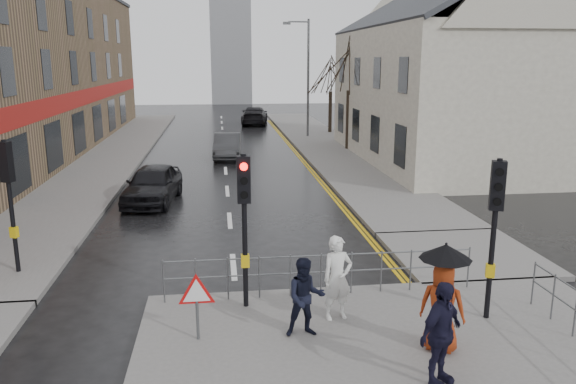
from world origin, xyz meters
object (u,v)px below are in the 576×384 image
object	(u,v)px
car_parked	(153,184)
car_mid	(227,146)
pedestrian_b	(306,297)
pedestrian_a	(337,278)
pedestrian_d	(441,334)
pedestrian_with_umbrella	(443,293)

from	to	relation	value
car_parked	car_mid	xyz separation A→B (m)	(3.06, 9.96, -0.05)
pedestrian_b	car_mid	bearing A→B (deg)	92.09
pedestrian_a	car_mid	world-z (taller)	pedestrian_a
car_mid	pedestrian_d	bearing A→B (deg)	-79.62
pedestrian_with_umbrella	car_parked	size ratio (longest dim) A/B	0.48
pedestrian_b	pedestrian_with_umbrella	bearing A→B (deg)	-20.58
pedestrian_a	pedestrian_b	distance (m)	1.02
pedestrian_d	car_mid	distance (m)	23.79
pedestrian_a	car_mid	size ratio (longest dim) A/B	0.43
pedestrian_a	car_mid	bearing A→B (deg)	82.44
pedestrian_b	car_parked	distance (m)	12.41
pedestrian_a	car_parked	distance (m)	12.08
pedestrian_d	pedestrian_a	bearing A→B (deg)	79.67
pedestrian_a	pedestrian_d	world-z (taller)	pedestrian_d
pedestrian_b	pedestrian_with_umbrella	xyz separation A→B (m)	(2.41, -0.86, 0.33)
car_parked	car_mid	bearing A→B (deg)	80.52
pedestrian_d	car_mid	xyz separation A→B (m)	(-3.07, 23.59, -0.36)
car_parked	car_mid	distance (m)	10.42
pedestrian_a	pedestrian_with_umbrella	xyz separation A→B (m)	(1.64, -1.53, 0.23)
pedestrian_b	car_mid	distance (m)	21.67
pedestrian_with_umbrella	car_parked	bearing A→B (deg)	117.72
pedestrian_d	car_parked	distance (m)	14.95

